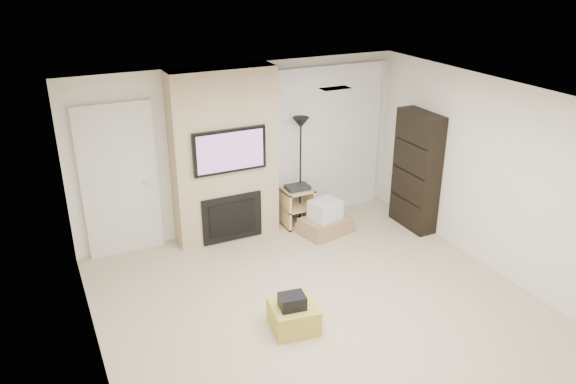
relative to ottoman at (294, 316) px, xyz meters
name	(u,v)px	position (x,y,z in m)	size (l,w,h in m)	color
floor	(333,320)	(0.47, -0.08, -0.15)	(5.00, 5.50, 0.00)	#C1B18E
ceiling	(341,108)	(0.47, -0.08, 2.35)	(5.00, 5.50, 0.00)	white
wall_back	(242,149)	(0.47, 2.67, 1.10)	(5.00, 2.50, 0.00)	white
wall_left	(93,277)	(-2.03, -0.08, 1.10)	(5.50, 2.50, 0.00)	white
wall_right	(511,185)	(2.97, -0.08, 1.10)	(5.50, 2.50, 0.00)	white
hvac_vent	(335,88)	(0.87, 0.72, 2.35)	(0.35, 0.18, 0.01)	silver
ottoman	(294,316)	(0.00, 0.00, 0.00)	(0.50, 0.50, 0.30)	gold
black_bag	(292,301)	(-0.04, -0.04, 0.23)	(0.28, 0.22, 0.16)	black
fireplace_wall	(225,157)	(0.12, 2.46, 1.09)	(1.50, 0.47, 2.50)	tan
entry_door	(120,182)	(-1.33, 2.63, 0.90)	(1.02, 0.11, 2.14)	silver
vertical_blinds	(327,136)	(1.87, 2.62, 1.12)	(1.98, 0.10, 2.37)	silver
floor_lamp	(301,141)	(1.30, 2.42, 1.18)	(0.25, 0.25, 1.69)	black
av_stand	(297,204)	(1.21, 2.32, 0.20)	(0.45, 0.38, 0.66)	#D6B773
box_stack	(325,220)	(1.47, 1.93, 0.04)	(0.87, 0.73, 0.51)	#A87F5C
bookshelf	(416,171)	(2.81, 1.55, 0.75)	(0.30, 0.80, 1.80)	black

